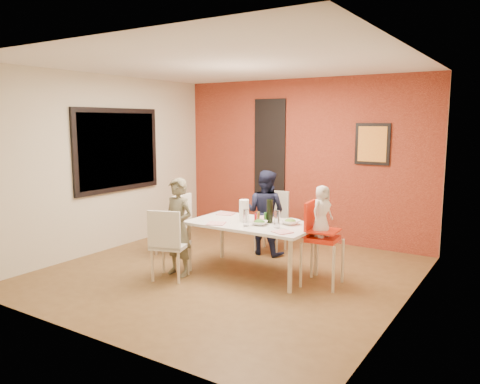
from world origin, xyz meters
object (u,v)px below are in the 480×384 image
Objects in this scene: wine_bottle at (270,211)px; child_far at (266,212)px; high_chair at (319,235)px; toddler at (322,211)px; chair_near at (168,241)px; dining_table at (252,227)px; paper_towel_roll at (244,211)px; child_near at (178,227)px; chair_far at (273,218)px; chair_left at (176,221)px.

child_far is at bearing 122.63° from wine_bottle.
toddler reaches higher than high_chair.
toddler is (1.68, 0.89, 0.41)m from chair_near.
paper_towel_roll is at bearing -179.49° from dining_table.
chair_near is 0.27m from child_near.
child_far is at bearing 76.76° from child_near.
paper_towel_roll is (0.62, 0.81, 0.32)m from chair_near.
high_chair is 0.81× the size of child_near.
chair_far is 1.69m from toddler.
high_chair is 1.06m from paper_towel_roll.
high_chair is at bearing 87.15° from chair_left.
chair_left is at bearing 83.34° from high_chair.
chair_far is at bearing -87.99° from child_far.
chair_far is at bearing 105.26° from dining_table.
dining_table is at bearing -79.78° from chair_far.
child_near reaches higher than high_chair.
chair_far is at bearing 79.37° from child_near.
toddler reaches higher than dining_table.
child_near reaches higher than chair_near.
dining_table is 5.66× the size of paper_towel_roll.
toddler reaches higher than wine_bottle.
chair_far is 0.72× the size of child_near.
wine_bottle is (1.61, -0.03, 0.32)m from chair_left.
chair_left is at bearing -74.27° from chair_near.
chair_left is 1.35m from child_far.
high_chair reaches higher than dining_table.
chair_far is at bearing 68.73° from toddler.
chair_far is 1.47× the size of toddler.
paper_towel_roll is at bearing 113.26° from toddler.
child_far is at bearing 123.29° from chair_left.
chair_left is at bearing 107.72° from toddler.
wine_bottle is at bearing 87.72° from chair_left.
toddler is at bearing 25.35° from child_near.
paper_towel_roll reaches higher than chair_left.
dining_table is 5.32× the size of wine_bottle.
chair_far is 1.20m from paper_towel_roll.
high_chair is 0.30m from toddler.
wine_bottle reaches higher than chair_left.
child_near reaches higher than chair_far.
chair_near is 0.71× the size of child_near.
wine_bottle is (0.98, 0.68, 0.20)m from child_near.
child_near is 4.40× the size of paper_towel_roll.
high_chair is 3.55× the size of paper_towel_roll.
child_far is (0.01, -0.24, 0.12)m from chair_far.
paper_towel_roll is at bearing -85.84° from chair_far.
wine_bottle is 0.35m from paper_towel_roll.
child_far is 4.14× the size of wine_bottle.
chair_far is at bearing 99.20° from paper_towel_roll.
child_far reaches higher than chair_far.
high_chair is at bearing 117.84° from toddler.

